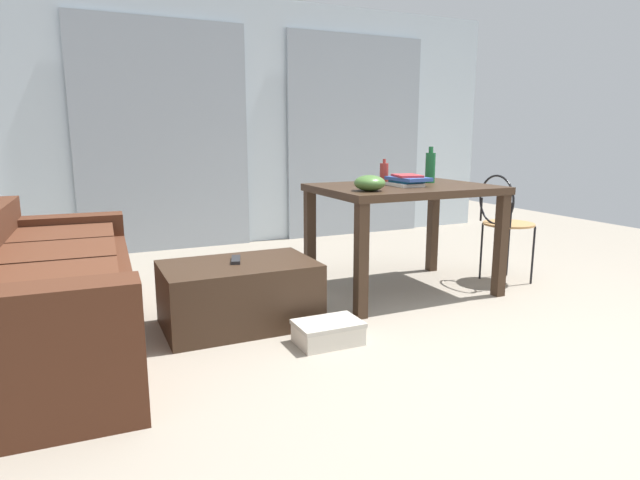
{
  "coord_description": "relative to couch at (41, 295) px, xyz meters",
  "views": [
    {
      "loc": [
        -1.84,
        -1.77,
        1.12
      ],
      "look_at": [
        -0.37,
        1.4,
        0.42
      ],
      "focal_mm": 29.81,
      "sensor_mm": 36.0,
      "label": 1
    }
  ],
  "objects": [
    {
      "name": "ground_plane",
      "position": [
        2.05,
        0.15,
        -0.3
      ],
      "size": [
        8.61,
        8.61,
        0.0
      ],
      "primitive_type": "plane",
      "color": "gray"
    },
    {
      "name": "wire_chair",
      "position": [
        3.11,
        -0.0,
        0.22
      ],
      "size": [
        0.38,
        0.38,
        0.83
      ],
      "color": "#B7844C",
      "rests_on": "ground"
    },
    {
      "name": "craft_table",
      "position": [
        2.31,
        0.12,
        0.36
      ],
      "size": [
        1.21,
        0.88,
        0.77
      ],
      "color": "#382619",
      "rests_on": "ground"
    },
    {
      "name": "bottle_near",
      "position": [
        2.25,
        0.31,
        0.54
      ],
      "size": [
        0.06,
        0.06,
        0.18
      ],
      "color": "#99332D",
      "rests_on": "craft_table"
    },
    {
      "name": "tv_remote_on_table",
      "position": [
        2.44,
        0.39,
        0.48
      ],
      "size": [
        0.11,
        0.15,
        0.02
      ],
      "primitive_type": "cube",
      "rotation": [
        0.0,
        0.0,
        0.51
      ],
      "color": "#B7B7B2",
      "rests_on": "craft_table"
    },
    {
      "name": "curtains",
      "position": [
        2.05,
        2.26,
        0.79
      ],
      "size": [
        3.69,
        0.03,
        2.17
      ],
      "color": "#99A3AD",
      "rests_on": "ground"
    },
    {
      "name": "shoebox",
      "position": [
        1.39,
        -0.55,
        -0.24
      ],
      "size": [
        0.35,
        0.24,
        0.12
      ],
      "color": "beige",
      "rests_on": "ground"
    },
    {
      "name": "bottle_far",
      "position": [
        2.59,
        0.22,
        0.58
      ],
      "size": [
        0.07,
        0.07,
        0.26
      ],
      "color": "#195B2D",
      "rests_on": "craft_table"
    },
    {
      "name": "coffee_table",
      "position": [
        1.04,
        -0.07,
        -0.11
      ],
      "size": [
        0.88,
        0.56,
        0.38
      ],
      "color": "#382619",
      "rests_on": "ground"
    },
    {
      "name": "tv_remote_primary",
      "position": [
        1.04,
        -0.03,
        0.09
      ],
      "size": [
        0.1,
        0.19,
        0.02
      ],
      "primitive_type": "cube",
      "rotation": [
        0.0,
        0.0,
        -0.29
      ],
      "color": "#232326",
      "rests_on": "coffee_table"
    },
    {
      "name": "book_stack",
      "position": [
        2.3,
        0.08,
        0.51
      ],
      "size": [
        0.22,
        0.3,
        0.08
      ],
      "color": "silver",
      "rests_on": "craft_table"
    },
    {
      "name": "wall_back",
      "position": [
        2.05,
        2.35,
        0.92
      ],
      "size": [
        5.4,
        0.1,
        2.45
      ],
      "primitive_type": "cube",
      "color": "silver",
      "rests_on": "ground"
    },
    {
      "name": "bowl",
      "position": [
        1.9,
        -0.1,
        0.52
      ],
      "size": [
        0.2,
        0.2,
        0.1
      ],
      "primitive_type": "ellipsoid",
      "color": "#477033",
      "rests_on": "craft_table"
    },
    {
      "name": "couch",
      "position": [
        0.0,
        0.0,
        0.0
      ],
      "size": [
        0.93,
        2.06,
        0.72
      ],
      "color": "#4C2819",
      "rests_on": "ground"
    }
  ]
}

